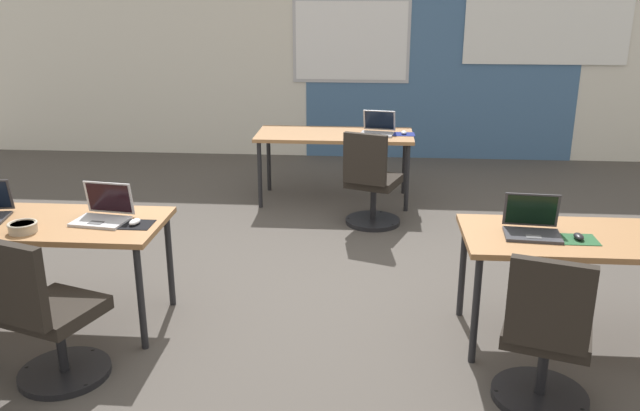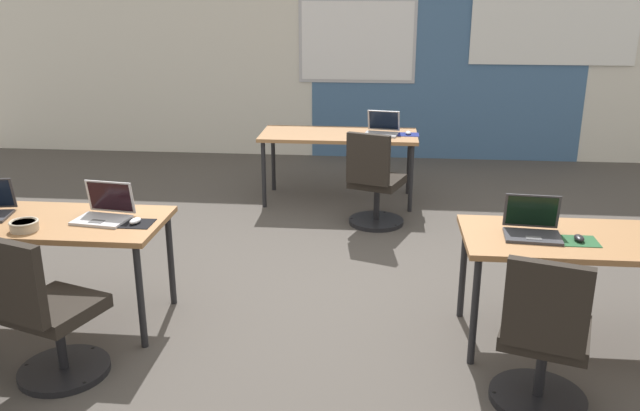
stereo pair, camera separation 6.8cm
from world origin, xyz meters
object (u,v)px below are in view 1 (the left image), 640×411
laptop_near_right_inner (532,226)px  chair_near_left_inner (48,323)px  desk_near_right (595,245)px  chair_near_right_inner (545,344)px  chair_far_right (371,187)px  mouse_near_left_inner (135,222)px  laptop_far_right (378,129)px  desk_near_left (41,229)px  laptop_near_left_inner (103,213)px  snack_bowl (23,227)px  mouse_far_right (404,132)px  mouse_near_right_inner (579,236)px  desk_far_center (335,139)px

laptop_near_right_inner → chair_near_left_inner: size_ratio=0.38×
desk_near_right → chair_near_right_inner: bearing=-121.5°
laptop_near_right_inner → chair_far_right: size_ratio=0.38×
laptop_near_right_inner → mouse_near_left_inner: size_ratio=3.20×
laptop_far_right → chair_near_left_inner: size_ratio=0.41×
desk_near_left → chair_far_right: (2.13, 2.04, -0.28)m
laptop_near_left_inner → snack_bowl: 0.48m
laptop_near_right_inner → chair_near_right_inner: bearing=-89.5°
laptop_near_right_inner → chair_far_right: bearing=120.4°
desk_near_left → mouse_far_right: size_ratio=15.40×
desk_near_left → chair_near_left_inner: chair_near_left_inner is taller
mouse_near_right_inner → laptop_far_right: laptop_far_right is taller
desk_near_right → chair_near_right_inner: chair_near_right_inner is taller
mouse_near_right_inner → chair_near_left_inner: size_ratio=0.11×
desk_near_left → laptop_near_right_inner: size_ratio=4.55×
mouse_near_right_inner → chair_far_right: chair_far_right is taller
mouse_near_right_inner → chair_near_right_inner: 0.81m
chair_far_right → laptop_far_right: bearing=-74.1°
chair_far_right → desk_near_left: bearing=63.7°
laptop_near_right_inner → desk_near_right: bearing=3.9°
laptop_far_right → chair_near_right_inner: bearing=-66.8°
desk_far_center → mouse_near_right_inner: size_ratio=15.91×
desk_far_center → laptop_far_right: (0.44, 0.00, 0.11)m
desk_near_right → desk_near_left: bearing=180.0°
snack_bowl → laptop_far_right: bearing=54.0°
desk_near_right → chair_near_left_inner: size_ratio=1.74×
mouse_near_right_inner → laptop_near_right_inner: bearing=163.1°
snack_bowl → desk_near_left: bearing=90.3°
desk_near_left → snack_bowl: 0.23m
laptop_far_right → laptop_near_right_inner: bearing=-62.4°
chair_near_left_inner → mouse_near_right_inner: bearing=-149.2°
desk_near_left → chair_near_left_inner: 0.84m
laptop_near_left_inner → mouse_near_left_inner: (0.23, -0.07, -0.03)m
mouse_near_right_inner → laptop_near_left_inner: bearing=177.8°
laptop_near_right_inner → laptop_near_left_inner: same height
desk_near_left → chair_near_right_inner: bearing=-13.3°
mouse_near_right_inner → chair_near_right_inner: chair_near_right_inner is taller
desk_far_center → snack_bowl: 3.48m
laptop_near_right_inner → mouse_far_right: (-0.66, 2.79, -0.03)m
snack_bowl → mouse_near_left_inner: bearing=15.5°
chair_near_right_inner → chair_far_right: (-0.92, 2.77, 0.00)m
laptop_near_left_inner → mouse_near_left_inner: bearing=-8.9°
desk_far_center → snack_bowl: size_ratio=9.01×
mouse_far_right → desk_near_left: bearing=-131.3°
desk_far_center → mouse_near_right_inner: 3.30m
desk_far_center → laptop_near_left_inner: 3.07m
desk_near_left → mouse_far_right: 3.73m
laptop_far_right → desk_near_left: bearing=-118.7°
laptop_far_right → snack_bowl: (-2.19, -3.01, -0.01)m
desk_near_left → mouse_near_right_inner: 3.37m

